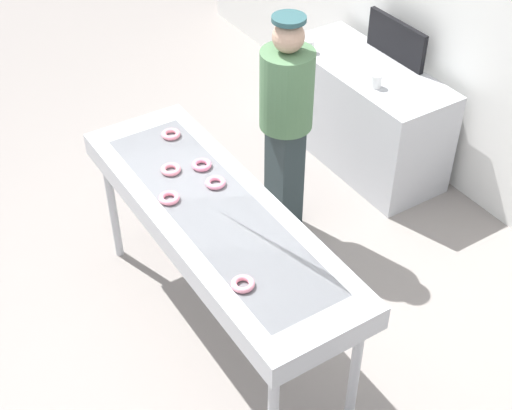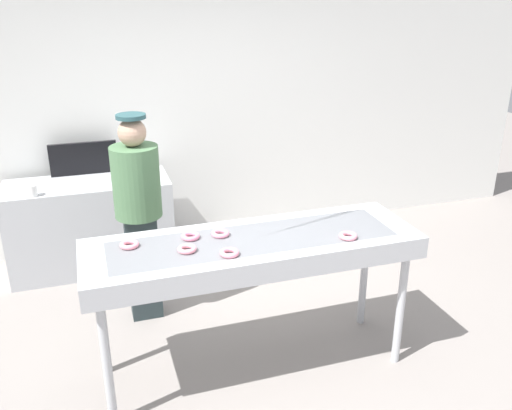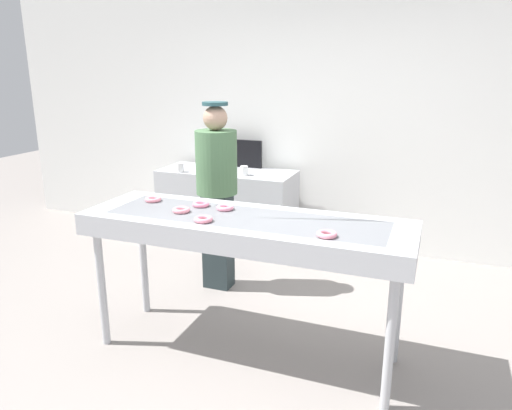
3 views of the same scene
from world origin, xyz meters
TOP-DOWN VIEW (x-y plane):
  - ground_plane at (0.00, 0.00)m, footprint 16.00×16.00m
  - fryer_conveyor at (0.00, 0.00)m, footprint 2.16×0.68m
  - strawberry_donut_0 at (-0.38, 0.13)m, footprint 0.12×0.12m
  - strawberry_donut_1 at (0.58, -0.18)m, footprint 0.14×0.14m
  - strawberry_donut_2 at (-0.44, -0.05)m, footprint 0.17×0.17m
  - strawberry_donut_3 at (-0.19, 0.11)m, footprint 0.14×0.14m
  - strawberry_donut_4 at (-0.77, 0.12)m, footprint 0.17×0.17m
  - strawberry_donut_5 at (-0.21, -0.18)m, footprint 0.13×0.13m
  - worker_baker at (-0.63, 0.90)m, footprint 0.36×0.36m
  - prep_counter at (-0.99, 1.91)m, footprint 1.47×0.61m
  - paper_cup_0 at (-1.43, 1.67)m, footprint 0.08×0.08m
  - paper_cup_1 at (-0.72, 1.76)m, footprint 0.08×0.08m
  - menu_display at (-0.99, 2.16)m, footprint 0.61×0.04m

SIDE VIEW (x-z plane):
  - ground_plane at x=0.00m, z-range 0.00..0.00m
  - prep_counter at x=-0.99m, z-range 0.00..0.85m
  - paper_cup_0 at x=-1.43m, z-range 0.85..0.95m
  - paper_cup_1 at x=-0.72m, z-range 0.85..0.95m
  - fryer_conveyor at x=0.00m, z-range 0.41..1.40m
  - worker_baker at x=-0.63m, z-range 0.12..1.78m
  - menu_display at x=-0.99m, z-range 0.85..1.16m
  - strawberry_donut_0 at x=-0.38m, z-range 0.99..1.02m
  - strawberry_donut_1 at x=0.58m, z-range 0.99..1.02m
  - strawberry_donut_2 at x=-0.44m, z-range 0.99..1.02m
  - strawberry_donut_3 at x=-0.19m, z-range 0.99..1.02m
  - strawberry_donut_4 at x=-0.77m, z-range 0.99..1.02m
  - strawberry_donut_5 at x=-0.21m, z-range 0.99..1.02m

